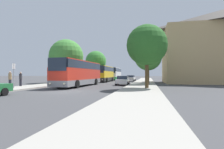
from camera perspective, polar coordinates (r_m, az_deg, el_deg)
The scene contains 16 objects.
ground_plane at distance 17.42m, azimuth -15.14°, elevation -5.45°, with size 300.00×300.00×0.00m, color #424244.
sidewalk_left at distance 21.50m, azimuth -32.07°, elevation -4.21°, with size 4.00×120.00×0.15m, color #A39E93.
sidewalk_right at distance 15.57m, azimuth 8.63°, elevation -5.83°, with size 4.00×120.00×0.15m, color #A39E93.
building_right_background at distance 38.78m, azimuth 32.56°, elevation 7.76°, with size 21.07×11.45×13.75m.
bus_front at distance 25.05m, azimuth -10.56°, elevation 0.52°, with size 2.95×12.06×3.51m.
bus_middle at distance 39.06m, azimuth -2.66°, elevation 0.29°, with size 3.01×10.30×3.43m.
bus_rear at distance 51.81m, azimuth 0.89°, elevation 0.29°, with size 2.94×11.81×3.53m.
parked_car_right_near at distance 27.21m, azimuth 3.50°, elevation -1.89°, with size 2.03×3.98×1.44m.
parked_car_right_far at distance 41.90m, azimuth 6.18°, elevation -1.19°, with size 2.05×4.29×1.45m.
bus_stop_sign at distance 22.07m, azimuth -29.43°, elevation 0.53°, with size 0.08×0.45×2.77m.
pedestrian_waiting_near at distance 24.02m, azimuth -30.34°, elevation -1.28°, with size 0.36×0.36×1.89m.
pedestrian_waiting_far at distance 25.55m, azimuth -27.69°, elevation -1.26°, with size 0.36×0.36×1.84m.
tree_left_near at distance 47.83m, azimuth -5.31°, elevation 4.30°, with size 5.64×5.64×7.89m.
tree_left_far at distance 35.22m, azimuth -14.69°, elevation 5.73°, with size 6.58×6.58×8.30m.
tree_right_near at distance 20.11m, azimuth 11.29°, elevation 9.38°, with size 4.54×4.54×7.07m.
tree_right_mid at distance 27.85m, azimuth 11.66°, elevation 5.57°, with size 4.19×4.19×6.31m.
Camera 1 is at (7.84, -15.47, 1.67)m, focal length 28.00 mm.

